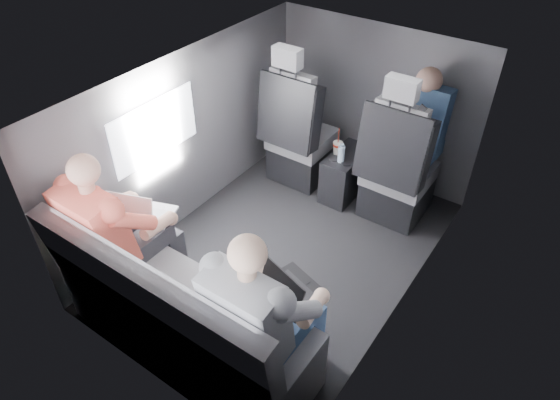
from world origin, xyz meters
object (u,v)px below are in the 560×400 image
Objects in this scene: center_console at (345,174)px; passenger_rear_left at (118,231)px; front_seat_left at (298,140)px; front_seat_right at (396,175)px; passenger_front_right at (421,123)px; laptop_black at (290,288)px; soda_cup at (338,147)px; rear_bench at (182,319)px; water_bottle at (341,154)px; laptop_white at (142,213)px; passenger_rear_right at (264,314)px.

center_console is 0.39× the size of passenger_rear_left.
front_seat_left reaches higher than passenger_rear_left.
passenger_front_right is at bearing 83.63° from front_seat_right.
front_seat_right is 1.61m from laptop_black.
center_console is 2.01× the size of soda_cup.
rear_bench reaches higher than water_bottle.
laptop_white is (-0.12, -1.61, 0.23)m from front_seat_left.
passenger_rear_right reaches higher than water_bottle.
laptop_white is at bearing 169.67° from passenger_rear_right.
center_console is 0.64× the size of passenger_front_right.
passenger_rear_left is (-0.56, -1.85, 0.43)m from center_console.
rear_bench is at bearing -27.35° from laptop_white.
water_bottle is (0.46, -0.08, 0.07)m from front_seat_left.
laptop_black is at bearing -58.18° from front_seat_left.
laptop_white is at bearing -110.67° from water_bottle.
passenger_front_right is (0.48, 2.16, 0.44)m from rear_bench.
front_seat_right reaches higher than soda_cup.
water_bottle is at bearing -144.26° from passenger_front_right.
passenger_rear_left is 2.32m from passenger_front_right.
water_bottle is at bearing 89.80° from rear_bench.
rear_bench is (0.45, -1.90, -0.09)m from front_seat_left.
rear_bench is (-0.00, -1.94, 0.11)m from center_console.
front_seat_left is 1.89m from laptop_black.
soda_cup is at bearing 74.74° from passenger_rear_left.
front_seat_right is 3.55× the size of laptop_black.
front_seat_left reaches higher than soda_cup.
center_console is at bearing 93.03° from water_bottle.
passenger_rear_left is 1.00× the size of passenger_rear_right.
soda_cup is 0.20× the size of passenger_rear_right.
water_bottle reaches higher than center_console.
passenger_rear_left is (-0.11, -1.81, 0.23)m from front_seat_left.
front_seat_right is at bearing 57.63° from laptop_white.
center_console is 0.76m from passenger_front_right.
passenger_front_right is at bearing 35.74° from water_bottle.
front_seat_right is 3.33× the size of laptop_white.
front_seat_left is 5.29× the size of soda_cup.
center_console is at bearing 105.81° from passenger_rear_right.
front_seat_left reaches higher than laptop_black.
front_seat_left is at bearing 180.00° from front_seat_right.
passenger_rear_right is at bearing 0.00° from passenger_rear_left.
rear_bench is at bearing -76.69° from front_seat_left.
passenger_rear_left reaches higher than passenger_front_right.
passenger_rear_right is 1.62× the size of passenger_front_right.
front_seat_left is 1.63m from laptop_white.
front_seat_right reaches higher than passenger_rear_right.
center_console is 3.00× the size of water_bottle.
front_seat_left reaches higher than water_bottle.
passenger_rear_right is at bearing -93.60° from laptop_black.
rear_bench is 0.70m from laptop_black.
passenger_rear_right reaches higher than center_console.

